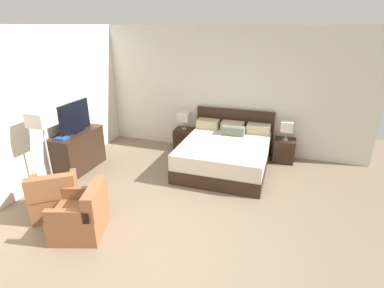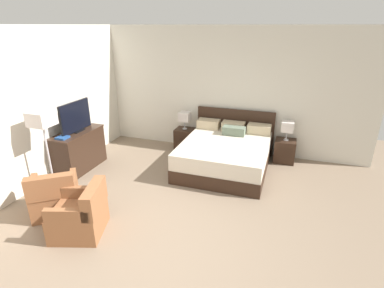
{
  "view_description": "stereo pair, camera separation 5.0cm",
  "coord_description": "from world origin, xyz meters",
  "px_view_note": "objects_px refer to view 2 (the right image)",
  "views": [
    {
      "loc": [
        1.53,
        -2.84,
        2.82
      ],
      "look_at": [
        -0.09,
        2.1,
        0.75
      ],
      "focal_mm": 28.0,
      "sensor_mm": 36.0,
      "label": 1
    },
    {
      "loc": [
        1.58,
        -2.82,
        2.82
      ],
      "look_at": [
        -0.09,
        2.1,
        0.75
      ],
      "focal_mm": 28.0,
      "sensor_mm": 36.0,
      "label": 2
    }
  ],
  "objects_px": {
    "table_lamp_right": "(288,127)",
    "armchair_by_window": "(55,196)",
    "armchair_companion": "(81,215)",
    "table_lamp_left": "(185,117)",
    "dresser": "(79,150)",
    "book_red_cover": "(62,138)",
    "nightstand_left": "(185,139)",
    "bed": "(225,153)",
    "tv": "(76,117)",
    "floor_lamp": "(43,125)",
    "nightstand_right": "(285,151)"
  },
  "relations": [
    {
      "from": "tv",
      "to": "table_lamp_right",
      "type": "bearing_deg",
      "value": 22.87
    },
    {
      "from": "bed",
      "to": "book_red_cover",
      "type": "relative_size",
      "value": 9.8
    },
    {
      "from": "nightstand_left",
      "to": "table_lamp_right",
      "type": "distance_m",
      "value": 2.4
    },
    {
      "from": "book_red_cover",
      "to": "armchair_companion",
      "type": "bearing_deg",
      "value": -44.41
    },
    {
      "from": "table_lamp_right",
      "to": "armchair_by_window",
      "type": "height_order",
      "value": "table_lamp_right"
    },
    {
      "from": "table_lamp_left",
      "to": "armchair_by_window",
      "type": "distance_m",
      "value": 3.4
    },
    {
      "from": "armchair_by_window",
      "to": "table_lamp_left",
      "type": "bearing_deg",
      "value": 71.92
    },
    {
      "from": "floor_lamp",
      "to": "bed",
      "type": "bearing_deg",
      "value": 36.38
    },
    {
      "from": "nightstand_left",
      "to": "floor_lamp",
      "type": "height_order",
      "value": "floor_lamp"
    },
    {
      "from": "nightstand_left",
      "to": "armchair_companion",
      "type": "relative_size",
      "value": 0.58
    },
    {
      "from": "bed",
      "to": "table_lamp_right",
      "type": "distance_m",
      "value": 1.45
    },
    {
      "from": "dresser",
      "to": "floor_lamp",
      "type": "distance_m",
      "value": 1.31
    },
    {
      "from": "nightstand_left",
      "to": "floor_lamp",
      "type": "bearing_deg",
      "value": -119.36
    },
    {
      "from": "armchair_by_window",
      "to": "armchair_companion",
      "type": "height_order",
      "value": "same"
    },
    {
      "from": "tv",
      "to": "armchair_by_window",
      "type": "relative_size",
      "value": 0.88
    },
    {
      "from": "book_red_cover",
      "to": "armchair_by_window",
      "type": "height_order",
      "value": "book_red_cover"
    },
    {
      "from": "book_red_cover",
      "to": "armchair_by_window",
      "type": "distance_m",
      "value": 1.35
    },
    {
      "from": "dresser",
      "to": "nightstand_right",
      "type": "bearing_deg",
      "value": 23.25
    },
    {
      "from": "bed",
      "to": "nightstand_right",
      "type": "xyz_separation_m",
      "value": [
        1.17,
        0.72,
        -0.07
      ]
    },
    {
      "from": "nightstand_right",
      "to": "table_lamp_right",
      "type": "distance_m",
      "value": 0.56
    },
    {
      "from": "table_lamp_left",
      "to": "floor_lamp",
      "type": "bearing_deg",
      "value": -119.35
    },
    {
      "from": "table_lamp_left",
      "to": "armchair_by_window",
      "type": "height_order",
      "value": "table_lamp_left"
    },
    {
      "from": "table_lamp_left",
      "to": "dresser",
      "type": "height_order",
      "value": "table_lamp_left"
    },
    {
      "from": "armchair_companion",
      "to": "floor_lamp",
      "type": "height_order",
      "value": "floor_lamp"
    },
    {
      "from": "bed",
      "to": "nightstand_left",
      "type": "bearing_deg",
      "value": 148.26
    },
    {
      "from": "table_lamp_right",
      "to": "dresser",
      "type": "relative_size",
      "value": 0.36
    },
    {
      "from": "bed",
      "to": "table_lamp_right",
      "type": "relative_size",
      "value": 4.77
    },
    {
      "from": "tv",
      "to": "armchair_by_window",
      "type": "height_order",
      "value": "tv"
    },
    {
      "from": "tv",
      "to": "bed",
      "type": "bearing_deg",
      "value": 18.82
    },
    {
      "from": "bed",
      "to": "armchair_by_window",
      "type": "relative_size",
      "value": 2.08
    },
    {
      "from": "armchair_by_window",
      "to": "floor_lamp",
      "type": "bearing_deg",
      "value": 134.45
    },
    {
      "from": "table_lamp_left",
      "to": "nightstand_right",
      "type": "bearing_deg",
      "value": -0.04
    },
    {
      "from": "nightstand_right",
      "to": "dresser",
      "type": "xyz_separation_m",
      "value": [
        -4.03,
        -1.73,
        0.17
      ]
    },
    {
      "from": "table_lamp_left",
      "to": "dresser",
      "type": "relative_size",
      "value": 0.36
    },
    {
      "from": "table_lamp_right",
      "to": "armchair_companion",
      "type": "relative_size",
      "value": 0.48
    },
    {
      "from": "nightstand_right",
      "to": "tv",
      "type": "relative_size",
      "value": 0.59
    },
    {
      "from": "bed",
      "to": "armchair_companion",
      "type": "bearing_deg",
      "value": -118.36
    },
    {
      "from": "dresser",
      "to": "armchair_by_window",
      "type": "distance_m",
      "value": 1.6
    },
    {
      "from": "book_red_cover",
      "to": "nightstand_left",
      "type": "bearing_deg",
      "value": 51.72
    },
    {
      "from": "bed",
      "to": "tv",
      "type": "bearing_deg",
      "value": -161.18
    },
    {
      "from": "table_lamp_left",
      "to": "table_lamp_right",
      "type": "height_order",
      "value": "same"
    },
    {
      "from": "armchair_by_window",
      "to": "armchair_companion",
      "type": "bearing_deg",
      "value": -21.93
    },
    {
      "from": "dresser",
      "to": "armchair_by_window",
      "type": "xyz_separation_m",
      "value": [
        0.65,
        -1.46,
        -0.14
      ]
    },
    {
      "from": "bed",
      "to": "floor_lamp",
      "type": "bearing_deg",
      "value": -143.62
    },
    {
      "from": "armchair_by_window",
      "to": "book_red_cover",
      "type": "bearing_deg",
      "value": 121.65
    },
    {
      "from": "table_lamp_right",
      "to": "tv",
      "type": "height_order",
      "value": "tv"
    },
    {
      "from": "nightstand_left",
      "to": "armchair_companion",
      "type": "xyz_separation_m",
      "value": [
        -0.32,
        -3.48,
        0.03
      ]
    },
    {
      "from": "dresser",
      "to": "book_red_cover",
      "type": "height_order",
      "value": "book_red_cover"
    },
    {
      "from": "nightstand_right",
      "to": "table_lamp_left",
      "type": "distance_m",
      "value": 2.4
    },
    {
      "from": "armchair_companion",
      "to": "book_red_cover",
      "type": "bearing_deg",
      "value": 135.59
    }
  ]
}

